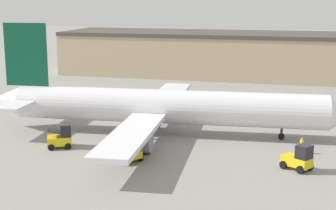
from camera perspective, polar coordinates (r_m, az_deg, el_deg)
The scene contains 7 objects.
ground_plane at distance 59.56m, azimuth 0.00°, elevation -3.24°, with size 400.00×400.00×0.00m, color gray.
terminal_building at distance 102.62m, azimuth 13.80°, elevation 5.30°, with size 91.96×17.36×8.66m.
airplane at distance 59.00m, azimuth -1.04°, elevation -0.18°, with size 43.15×37.33×12.59m.
ground_crew_worker at distance 53.82m, azimuth 14.60°, elevation -4.31°, with size 0.37×0.37×1.66m.
baggage_tug at distance 48.63m, azimuth 14.32°, elevation -5.78°, with size 3.09×2.84×2.49m.
belt_loader_truck at distance 55.28m, azimuth -11.76°, elevation -3.47°, with size 3.11×3.02×2.51m.
pushback_tug at distance 49.76m, azimuth -4.47°, elevation -5.16°, with size 3.41×3.27×2.14m.
Camera 1 is at (15.01, -55.49, 15.59)m, focal length 55.00 mm.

